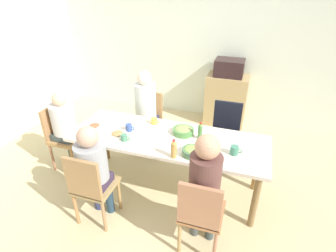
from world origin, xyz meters
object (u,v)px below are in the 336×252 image
(person_2, at_px, (93,165))
(chair_4, at_px, (225,130))
(bowl_0, at_px, (183,130))
(chair_1, at_px, (201,212))
(person_3, at_px, (145,106))
(plate_2, at_px, (209,139))
(bottle_1, at_px, (174,149))
(bottle_0, at_px, (200,131))
(chair_3, at_px, (148,118))
(person_0, at_px, (65,123))
(cup_2, at_px, (129,128))
(chair_2, at_px, (91,185))
(microwave, at_px, (229,68))
(plate_0, at_px, (95,126))
(cup_3, at_px, (234,150))
(side_cabinet, at_px, (226,100))
(plate_1, at_px, (118,134))
(cup_1, at_px, (124,138))
(cup_0, at_px, (154,121))
(dining_table, at_px, (168,143))
(person_1, at_px, (205,185))
(chair_0, at_px, (62,133))
(bowl_1, at_px, (192,151))

(person_2, xyz_separation_m, chair_4, (1.16, 1.49, -0.19))
(chair_4, bearing_deg, bowl_0, -123.42)
(chair_1, xyz_separation_m, person_3, (-1.16, 1.49, 0.25))
(chair_1, xyz_separation_m, plate_2, (-0.12, 0.88, 0.25))
(plate_2, height_order, bottle_1, bottle_1)
(bottle_0, bearing_deg, chair_3, 143.12)
(person_0, relative_size, chair_4, 1.25)
(chair_1, bearing_deg, cup_2, 143.94)
(chair_4, bearing_deg, person_3, -175.57)
(chair_2, bearing_deg, microwave, 70.16)
(chair_2, bearing_deg, plate_0, 116.50)
(plate_0, height_order, cup_3, cup_3)
(person_3, distance_m, side_cabinet, 1.66)
(plate_0, height_order, plate_1, same)
(person_0, bearing_deg, cup_1, -12.75)
(chair_2, height_order, cup_2, chair_2)
(cup_0, distance_m, side_cabinet, 1.90)
(dining_table, bearing_deg, plate_2, 11.36)
(chair_1, bearing_deg, plate_0, 154.32)
(chair_1, relative_size, chair_2, 1.00)
(person_3, relative_size, bottle_0, 6.05)
(dining_table, relative_size, bottle_1, 10.82)
(cup_1, distance_m, bottle_0, 0.87)
(dining_table, relative_size, person_1, 1.80)
(chair_4, bearing_deg, person_0, -158.67)
(person_2, bearing_deg, plate_0, 119.64)
(chair_0, distance_m, cup_2, 1.08)
(person_2, height_order, bowl_1, person_2)
(person_0, height_order, chair_4, person_0)
(plate_0, distance_m, cup_1, 0.52)
(person_0, distance_m, person_3, 1.12)
(person_2, xyz_separation_m, chair_3, (0.00, 1.49, -0.19))
(plate_0, relative_size, microwave, 0.47)
(person_2, bearing_deg, bottle_1, 24.11)
(plate_2, bearing_deg, side_cabinet, 91.15)
(plate_0, bearing_deg, cup_0, 24.96)
(person_1, distance_m, side_cabinet, 2.71)
(cup_1, relative_size, side_cabinet, 0.12)
(dining_table, bearing_deg, cup_2, -179.05)
(bowl_1, distance_m, cup_0, 0.81)
(chair_4, bearing_deg, person_1, -90.00)
(cup_1, xyz_separation_m, bottle_1, (0.63, -0.13, 0.06))
(dining_table, bearing_deg, side_cabinet, 77.95)
(person_0, bearing_deg, chair_3, 42.35)
(person_3, xyz_separation_m, chair_4, (1.16, 0.09, -0.25))
(bottle_0, bearing_deg, cup_0, 165.00)
(chair_1, distance_m, cup_3, 0.77)
(bowl_1, bearing_deg, chair_2, -150.21)
(dining_table, height_order, bowl_1, bowl_1)
(person_0, bearing_deg, chair_0, 180.00)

